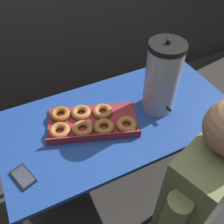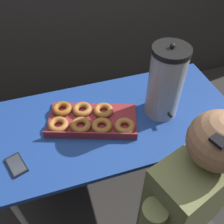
# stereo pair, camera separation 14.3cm
# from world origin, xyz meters

# --- Properties ---
(ground_plane) EXTENTS (12.00, 12.00, 0.00)m
(ground_plane) POSITION_xyz_m (0.00, 0.00, 0.00)
(ground_plane) COLOR #2D2B28
(folding_table) EXTENTS (1.40, 0.70, 0.78)m
(folding_table) POSITION_xyz_m (0.00, 0.00, 0.73)
(folding_table) COLOR navy
(folding_table) RESTS_ON ground
(donut_box) EXTENTS (0.57, 0.42, 0.05)m
(donut_box) POSITION_xyz_m (-0.18, 0.02, 0.80)
(donut_box) COLOR maroon
(donut_box) RESTS_ON folding_table
(coffee_urn) EXTENTS (0.20, 0.22, 0.46)m
(coffee_urn) POSITION_xyz_m (0.25, -0.02, 1.00)
(coffee_urn) COLOR #939399
(coffee_urn) RESTS_ON folding_table
(cell_phone) EXTENTS (0.12, 0.15, 0.01)m
(cell_phone) POSITION_xyz_m (-0.60, -0.16, 0.78)
(cell_phone) COLOR black
(cell_phone) RESTS_ON folding_table
(person_seated) EXTENTS (0.55, 0.33, 1.33)m
(person_seated) POSITION_xyz_m (0.13, -0.58, 0.64)
(person_seated) COLOR #33332D
(person_seated) RESTS_ON ground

